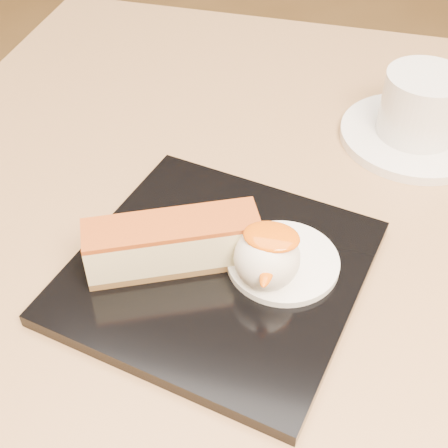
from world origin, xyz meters
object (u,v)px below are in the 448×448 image
(dessert_plate, at_px, (218,271))
(saucer, at_px, (414,136))
(ice_cream_scoop, at_px, (267,258))
(cheesecake, at_px, (173,243))
(table, at_px, (285,335))
(coffee_cup, at_px, (424,104))

(dessert_plate, distance_m, saucer, 0.27)
(ice_cream_scoop, height_order, saucer, ice_cream_scoop)
(cheesecake, height_order, ice_cream_scoop, ice_cream_scoop)
(cheesecake, bearing_deg, saucer, 27.11)
(table, xyz_separation_m, coffee_cup, (0.10, 0.16, 0.20))
(ice_cream_scoop, xyz_separation_m, coffee_cup, (0.11, 0.24, 0.01))
(ice_cream_scoop, bearing_deg, saucer, 65.88)
(cheesecake, height_order, coffee_cup, coffee_cup)
(saucer, distance_m, coffee_cup, 0.04)
(table, xyz_separation_m, ice_cream_scoop, (-0.01, -0.08, 0.19))
(cheesecake, distance_m, ice_cream_scoop, 0.08)
(cheesecake, bearing_deg, ice_cream_scoop, -25.53)
(table, distance_m, ice_cream_scoop, 0.21)
(table, relative_size, cheesecake, 5.81)
(dessert_plate, bearing_deg, ice_cream_scoop, -7.13)
(ice_cream_scoop, bearing_deg, dessert_plate, 172.87)
(table, relative_size, dessert_plate, 3.64)
(ice_cream_scoop, distance_m, coffee_cup, 0.26)
(coffee_cup, bearing_deg, ice_cream_scoop, -98.62)
(dessert_plate, distance_m, coffee_cup, 0.28)
(dessert_plate, bearing_deg, cheesecake, -171.87)
(table, distance_m, dessert_plate, 0.18)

